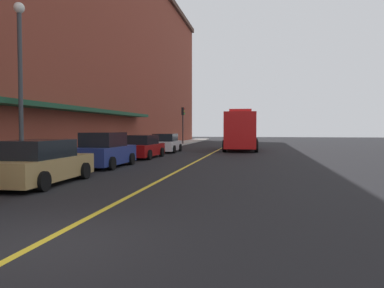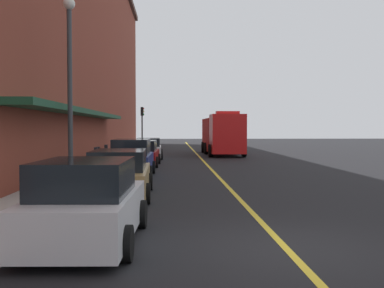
{
  "view_description": "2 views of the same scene",
  "coord_description": "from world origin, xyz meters",
  "px_view_note": "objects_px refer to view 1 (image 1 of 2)",
  "views": [
    {
      "loc": [
        3.71,
        -5.8,
        1.98
      ],
      "look_at": [
        -1.06,
        20.75,
        0.85
      ],
      "focal_mm": 35.25,
      "sensor_mm": 36.0,
      "label": 1
    },
    {
      "loc": [
        -2.18,
        -8.29,
        2.31
      ],
      "look_at": [
        -0.66,
        24.46,
        1.07
      ],
      "focal_mm": 41.03,
      "sensor_mm": 36.0,
      "label": 2
    }
  ],
  "objects_px": {
    "parked_car_2": "(105,151)",
    "street_lamp_left": "(20,69)",
    "parked_car_1": "(40,163)",
    "parking_meter_2": "(88,145)",
    "traffic_light_near": "(183,118)",
    "parking_meter_0": "(66,148)",
    "fire_truck": "(241,131)",
    "parked_car_4": "(166,143)",
    "parked_car_3": "(143,147)",
    "parking_meter_1": "(60,148)"
  },
  "relations": [
    {
      "from": "parked_car_2",
      "to": "street_lamp_left",
      "type": "height_order",
      "value": "street_lamp_left"
    },
    {
      "from": "parked_car_1",
      "to": "parking_meter_2",
      "type": "height_order",
      "value": "parked_car_1"
    },
    {
      "from": "parked_car_1",
      "to": "street_lamp_left",
      "type": "xyz_separation_m",
      "value": [
        -2.04,
        1.93,
        3.65
      ]
    },
    {
      "from": "street_lamp_left",
      "to": "traffic_light_near",
      "type": "height_order",
      "value": "street_lamp_left"
    },
    {
      "from": "parking_meter_0",
      "to": "street_lamp_left",
      "type": "distance_m",
      "value": 4.21
    },
    {
      "from": "parking_meter_0",
      "to": "parked_car_1",
      "type": "bearing_deg",
      "value": -71.94
    },
    {
      "from": "fire_truck",
      "to": "parking_meter_0",
      "type": "distance_m",
      "value": 19.48
    },
    {
      "from": "parked_car_4",
      "to": "parking_meter_0",
      "type": "distance_m",
      "value": 13.69
    },
    {
      "from": "parking_meter_0",
      "to": "traffic_light_near",
      "type": "height_order",
      "value": "traffic_light_near"
    },
    {
      "from": "parking_meter_0",
      "to": "fire_truck",
      "type": "bearing_deg",
      "value": 67.55
    },
    {
      "from": "parked_car_3",
      "to": "parking_meter_1",
      "type": "height_order",
      "value": "parked_car_3"
    },
    {
      "from": "parked_car_4",
      "to": "traffic_light_near",
      "type": "xyz_separation_m",
      "value": [
        -1.39,
        13.83,
        2.43
      ]
    },
    {
      "from": "fire_truck",
      "to": "street_lamp_left",
      "type": "relative_size",
      "value": 1.29
    },
    {
      "from": "parking_meter_1",
      "to": "traffic_light_near",
      "type": "xyz_separation_m",
      "value": [
        0.06,
        27.98,
        2.1
      ]
    },
    {
      "from": "fire_truck",
      "to": "traffic_light_near",
      "type": "bearing_deg",
      "value": -143.07
    },
    {
      "from": "traffic_light_near",
      "to": "parked_car_4",
      "type": "bearing_deg",
      "value": -84.28
    },
    {
      "from": "parked_car_3",
      "to": "parked_car_2",
      "type": "bearing_deg",
      "value": -179.83
    },
    {
      "from": "parked_car_3",
      "to": "street_lamp_left",
      "type": "xyz_separation_m",
      "value": [
        -2.04,
        -9.97,
        3.67
      ]
    },
    {
      "from": "parked_car_2",
      "to": "traffic_light_near",
      "type": "xyz_separation_m",
      "value": [
        -1.25,
        25.89,
        2.33
      ]
    },
    {
      "from": "parked_car_1",
      "to": "parked_car_2",
      "type": "bearing_deg",
      "value": 0.08
    },
    {
      "from": "fire_truck",
      "to": "traffic_light_near",
      "type": "height_order",
      "value": "traffic_light_near"
    },
    {
      "from": "parking_meter_1",
      "to": "parked_car_1",
      "type": "bearing_deg",
      "value": -69.65
    },
    {
      "from": "parked_car_2",
      "to": "parking_meter_2",
      "type": "distance_m",
      "value": 1.53
    },
    {
      "from": "parking_meter_2",
      "to": "street_lamp_left",
      "type": "distance_m",
      "value": 5.89
    },
    {
      "from": "parked_car_4",
      "to": "parking_meter_0",
      "type": "relative_size",
      "value": 3.25
    },
    {
      "from": "parked_car_3",
      "to": "parking_meter_0",
      "type": "height_order",
      "value": "parked_car_3"
    },
    {
      "from": "parked_car_1",
      "to": "parking_meter_1",
      "type": "xyz_separation_m",
      "value": [
        -1.44,
        3.89,
        0.31
      ]
    },
    {
      "from": "fire_truck",
      "to": "traffic_light_near",
      "type": "relative_size",
      "value": 2.08
    },
    {
      "from": "parked_car_4",
      "to": "traffic_light_near",
      "type": "distance_m",
      "value": 14.11
    },
    {
      "from": "parked_car_2",
      "to": "street_lamp_left",
      "type": "relative_size",
      "value": 0.62
    },
    {
      "from": "traffic_light_near",
      "to": "parking_meter_0",
      "type": "bearing_deg",
      "value": -90.13
    },
    {
      "from": "parked_car_1",
      "to": "parked_car_4",
      "type": "bearing_deg",
      "value": -1.2
    },
    {
      "from": "parked_car_3",
      "to": "parking_meter_0",
      "type": "bearing_deg",
      "value": 170.5
    },
    {
      "from": "parked_car_3",
      "to": "parking_meter_1",
      "type": "xyz_separation_m",
      "value": [
        -1.44,
        -8.01,
        0.33
      ]
    },
    {
      "from": "parked_car_1",
      "to": "parking_meter_0",
      "type": "height_order",
      "value": "parked_car_1"
    },
    {
      "from": "traffic_light_near",
      "to": "parking_meter_1",
      "type": "bearing_deg",
      "value": -90.13
    },
    {
      "from": "parking_meter_1",
      "to": "traffic_light_near",
      "type": "relative_size",
      "value": 0.31
    },
    {
      "from": "parked_car_4",
      "to": "parking_meter_1",
      "type": "bearing_deg",
      "value": 172.63
    },
    {
      "from": "parked_car_2",
      "to": "parked_car_1",
      "type": "bearing_deg",
      "value": -177.91
    },
    {
      "from": "fire_truck",
      "to": "traffic_light_near",
      "type": "distance_m",
      "value": 12.08
    },
    {
      "from": "parking_meter_1",
      "to": "street_lamp_left",
      "type": "bearing_deg",
      "value": -107.02
    },
    {
      "from": "parked_car_2",
      "to": "parked_car_3",
      "type": "relative_size",
      "value": 0.96
    },
    {
      "from": "fire_truck",
      "to": "parking_meter_2",
      "type": "distance_m",
      "value": 17.36
    },
    {
      "from": "parked_car_2",
      "to": "parking_meter_1",
      "type": "xyz_separation_m",
      "value": [
        -1.31,
        -2.09,
        0.24
      ]
    },
    {
      "from": "parked_car_2",
      "to": "parked_car_3",
      "type": "height_order",
      "value": "parked_car_2"
    },
    {
      "from": "parked_car_2",
      "to": "traffic_light_near",
      "type": "height_order",
      "value": "traffic_light_near"
    },
    {
      "from": "parked_car_1",
      "to": "parking_meter_0",
      "type": "xyz_separation_m",
      "value": [
        -1.44,
        4.43,
        0.31
      ]
    },
    {
      "from": "parked_car_2",
      "to": "parked_car_3",
      "type": "distance_m",
      "value": 5.92
    },
    {
      "from": "parked_car_1",
      "to": "parking_meter_2",
      "type": "distance_m",
      "value": 6.9
    },
    {
      "from": "parked_car_2",
      "to": "street_lamp_left",
      "type": "xyz_separation_m",
      "value": [
        -1.91,
        -4.05,
        3.58
      ]
    }
  ]
}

